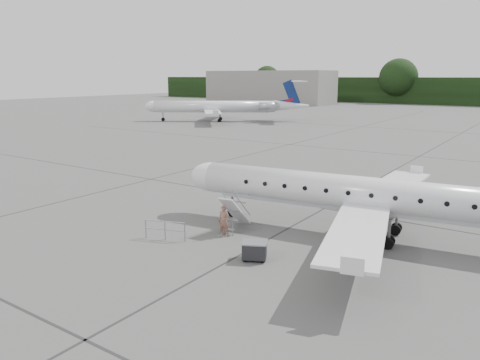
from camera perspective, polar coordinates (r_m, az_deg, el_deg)
The scene contains 8 objects.
ground at distance 22.47m, azimuth 13.82°, elevation -9.76°, with size 320.00×320.00×0.00m, color #565654.
terminal_building at distance 150.81m, azimuth 3.62°, elevation 11.25°, with size 40.00×14.00×10.00m, color slate.
main_regional_jet at distance 25.12m, azimuth 16.50°, elevation 0.20°, with size 25.29×18.21×6.48m, color silver, non-canonical shape.
airstair at distance 26.01m, azimuth -0.63°, elevation -3.92°, with size 0.85×2.25×2.03m, color silver, non-canonical shape.
passenger at distance 24.98m, azimuth -1.98°, elevation -5.00°, with size 0.63×0.41×1.72m, color brown.
safety_railing at distance 24.88m, azimuth -9.12°, elevation -6.10°, with size 2.20×0.08×1.00m, color gray, non-canonical shape.
baggage_cart at distance 22.00m, azimuth 1.79°, elevation -8.55°, with size 1.10×0.89×0.95m, color black, non-canonical shape.
bg_regional_left at distance 89.28m, azimuth -3.17°, elevation 9.62°, with size 29.19×21.02×7.66m, color silver, non-canonical shape.
Camera 1 is at (6.97, -19.64, 8.40)m, focal length 35.00 mm.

